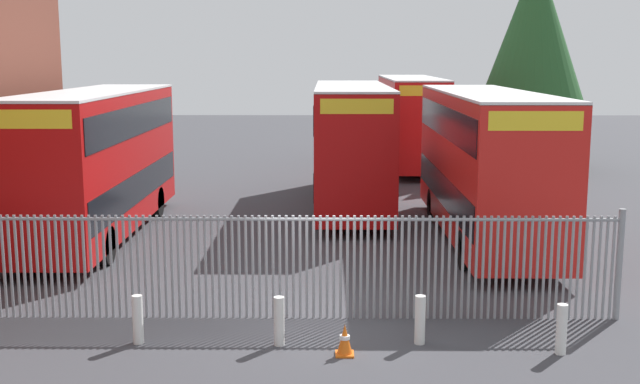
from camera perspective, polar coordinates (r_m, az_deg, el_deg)
name	(u,v)px	position (r m, az deg, el deg)	size (l,w,h in m)	color
ground_plane	(321,234)	(24.42, 0.09, -3.03)	(100.00, 100.00, 0.00)	#3D3D42
palisade_fence	(256,263)	(16.44, -4.65, -5.19)	(15.18, 0.14, 2.35)	gray
double_decker_bus_near_gate	(486,160)	(23.68, 11.91, 2.31)	(2.54, 10.81, 4.42)	red
double_decker_bus_behind_fence_left	(351,141)	(28.36, 2.26, 3.72)	(2.54, 10.81, 4.42)	#B70C0C
double_decker_bus_behind_fence_right	(97,157)	(24.60, -15.87, 2.42)	(2.54, 10.81, 4.42)	#B70C0C
double_decker_bus_far_back	(410,118)	(39.13, 6.57, 5.34)	(2.54, 10.81, 4.42)	red
bollard_near_left	(138,320)	(15.56, -13.07, -9.00)	(0.20, 0.20, 0.95)	silver
bollard_center_front	(279,321)	(15.10, -2.98, -9.33)	(0.20, 0.20, 0.95)	silver
bollard_near_right	(420,320)	(15.27, 7.26, -9.18)	(0.20, 0.20, 0.95)	silver
bollard_far_right	(561,329)	(15.32, 17.11, -9.49)	(0.20, 0.20, 0.95)	silver
traffic_cone_by_gate	(345,340)	(14.67, 1.80, -10.68)	(0.34, 0.34, 0.59)	orange
tree_tall_back	(534,35)	(39.20, 15.27, 10.93)	(5.34, 5.34, 10.25)	#4C3823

